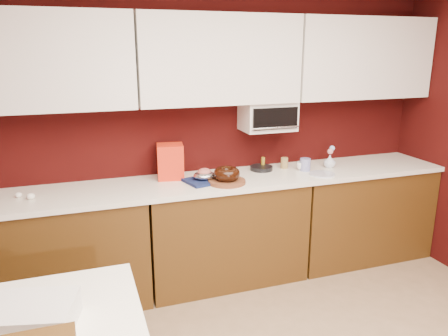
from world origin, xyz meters
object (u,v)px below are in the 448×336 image
blue_jar (305,165)px  newspaper_stack (32,317)px  bundt_cake (227,174)px  coffee_mug (302,165)px  flower_vase (330,160)px  pandoro_box (170,161)px  foil_ham_nest (204,175)px  toaster_oven (267,116)px

blue_jar → newspaper_stack: bearing=-146.1°
bundt_cake → coffee_mug: bundt_cake is taller
flower_vase → pandoro_box: bearing=174.8°
foil_ham_nest → newspaper_stack: foil_ham_nest is taller
pandoro_box → blue_jar: bearing=1.3°
pandoro_box → bundt_cake: bearing=-27.2°
bundt_cake → blue_jar: (0.77, 0.13, -0.03)m
bundt_cake → coffee_mug: size_ratio=2.35×
coffee_mug → newspaper_stack: (-2.10, -1.45, -0.13)m
toaster_oven → bundt_cake: 0.68m
toaster_oven → bundt_cake: toaster_oven is taller
pandoro_box → blue_jar: (1.16, -0.16, -0.09)m
pandoro_box → coffee_mug: 1.16m
toaster_oven → foil_ham_nest: (-0.63, -0.20, -0.42)m
toaster_oven → newspaper_stack: 2.48m
bundt_cake → flower_vase: bearing=8.5°
bundt_cake → blue_jar: bearing=9.5°
newspaper_stack → bundt_cake: bearing=43.8°
flower_vase → newspaper_stack: flower_vase is taller
flower_vase → newspaper_stack: size_ratio=0.36×
toaster_oven → flower_vase: (0.56, -0.14, -0.41)m
foil_ham_nest → blue_jar: (0.93, 0.04, -0.00)m
bundt_cake → flower_vase: 1.05m
foil_ham_nest → pandoro_box: 0.31m
newspaper_stack → flower_vase: bearing=31.3°
toaster_oven → blue_jar: size_ratio=4.11×
blue_jar → bundt_cake: bearing=-170.5°
pandoro_box → foil_ham_nest: bearing=-30.5°
foil_ham_nest → flower_vase: bearing=2.9°
foil_ham_nest → flower_vase: 1.19m
bundt_cake → flower_vase: size_ratio=1.64×
pandoro_box → blue_jar: pandoro_box is taller
blue_jar → flower_vase: (0.26, 0.03, 0.01)m
toaster_oven → foil_ham_nest: 0.79m
coffee_mug → flower_vase: 0.28m
toaster_oven → flower_vase: toaster_oven is taller
bundt_cake → blue_jar: 0.78m
flower_vase → toaster_oven: bearing=166.0°
pandoro_box → flower_vase: pandoro_box is taller
coffee_mug → newspaper_stack: coffee_mug is taller
flower_vase → bundt_cake: bearing=-171.5°
pandoro_box → newspaper_stack: 1.86m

